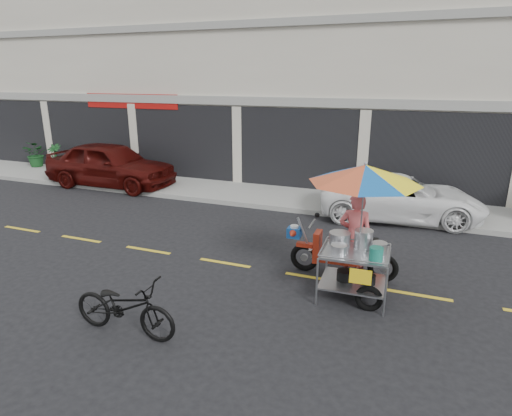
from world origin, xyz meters
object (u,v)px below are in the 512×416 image
(white_pickup, at_px, (401,197))
(near_bicycle, at_px, (124,306))
(food_vendor_rig, at_px, (358,210))
(maroon_sedan, at_px, (110,164))

(white_pickup, xyz_separation_m, near_bicycle, (-3.70, -7.62, -0.15))
(white_pickup, distance_m, food_vendor_rig, 4.94)
(maroon_sedan, bearing_deg, near_bicycle, -140.11)
(near_bicycle, relative_size, food_vendor_rig, 0.71)
(food_vendor_rig, bearing_deg, near_bicycle, -139.97)
(maroon_sedan, relative_size, near_bicycle, 2.67)
(white_pickup, relative_size, near_bicycle, 2.49)
(white_pickup, bearing_deg, food_vendor_rig, 165.36)
(near_bicycle, height_order, food_vendor_rig, food_vendor_rig)
(near_bicycle, distance_m, food_vendor_rig, 4.35)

